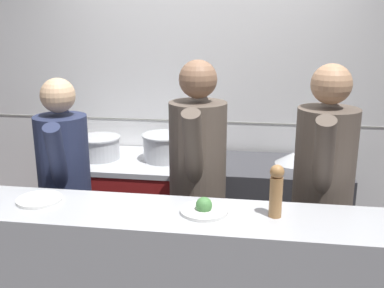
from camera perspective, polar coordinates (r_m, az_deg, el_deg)
name	(u,v)px	position (r m, az deg, el deg)	size (l,w,h in m)	color
wall_back_tiled	(205,104)	(3.83, 1.62, 5.16)	(8.00, 0.06, 2.60)	white
oven_range	(129,210)	(3.82, -8.04, -8.32)	(1.13, 0.71, 0.91)	maroon
prep_counter	(271,219)	(3.68, 9.99, -9.38)	(1.11, 0.65, 0.91)	#38383D
stock_pot	(99,147)	(3.68, -11.71, -0.37)	(0.34, 0.34, 0.18)	#B7BABF
sauce_pot	(165,147)	(3.57, -3.49, -0.32)	(0.36, 0.36, 0.21)	#B7BABF
mixing_bowl_steel	(293,158)	(3.56, 12.70, -1.73)	(0.28, 0.28, 0.09)	#B7BABF
plated_dish_main	(39,200)	(2.61, -18.82, -6.70)	(0.24, 0.24, 0.02)	white
plated_dish_appetiser	(204,209)	(2.33, 1.53, -8.22)	(0.25, 0.25, 0.09)	white
pepper_mill	(276,190)	(2.28, 10.64, -5.73)	(0.07, 0.07, 0.27)	#AD7A47
chef_head_cook	(65,189)	(3.09, -15.77, -5.50)	(0.41, 0.72, 1.65)	black
chef_sous	(198,183)	(2.88, 0.72, -5.02)	(0.37, 0.77, 1.77)	black
chef_line	(322,194)	(2.84, 16.19, -6.06)	(0.42, 0.77, 1.76)	black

